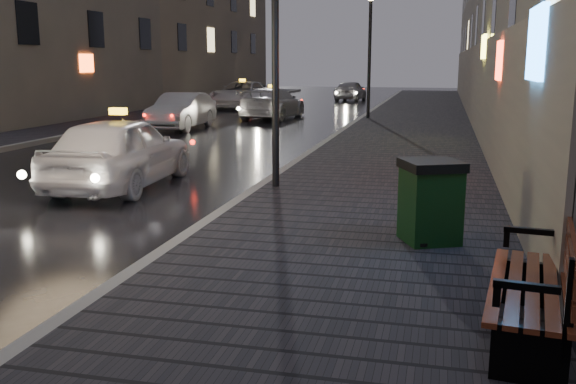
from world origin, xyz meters
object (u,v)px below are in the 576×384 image
object	(u,v)px
lamp_far	(370,40)
car_far	(351,91)
car_left_mid	(181,111)
taxi_mid	(272,103)
lamp_near	(275,12)
trash_bin	(430,201)
taxi_near	(120,151)
taxi_far	(243,95)
bench	(543,284)

from	to	relation	value
lamp_far	car_far	distance (m)	15.22
car_left_mid	car_far	world-z (taller)	car_left_mid
car_left_mid	taxi_mid	xyz separation A→B (m)	(2.24, 5.28, 0.01)
lamp_near	car_far	world-z (taller)	lamp_near
trash_bin	taxi_near	xyz separation A→B (m)	(-6.35, 3.24, 0.03)
taxi_near	taxi_far	bearing A→B (deg)	-82.11
lamp_near	lamp_far	bearing A→B (deg)	90.00
bench	taxi_near	distance (m)	9.69
lamp_near	taxi_far	world-z (taller)	lamp_near
taxi_mid	trash_bin	bearing A→B (deg)	114.51
taxi_mid	car_far	distance (m)	14.39
taxi_far	taxi_mid	bearing A→B (deg)	-55.59
bench	trash_bin	bearing A→B (deg)	115.98
lamp_far	taxi_far	distance (m)	10.81
bench	taxi_mid	world-z (taller)	taxi_mid
lamp_near	trash_bin	distance (m)	5.32
car_left_mid	bench	bearing A→B (deg)	-60.14
lamp_near	car_left_mid	size ratio (longest dim) A/B	1.26
trash_bin	car_far	distance (m)	34.57
bench	taxi_mid	xyz separation A→B (m)	(-8.51, 22.81, 0.03)
trash_bin	taxi_mid	distance (m)	21.13
lamp_near	trash_bin	size ratio (longest dim) A/B	4.68
car_far	car_left_mid	bearing A→B (deg)	83.25
lamp_far	taxi_mid	size ratio (longest dim) A/B	1.09
car_left_mid	trash_bin	bearing A→B (deg)	-57.78
trash_bin	car_far	xyz separation A→B (m)	(-5.90, 34.06, -0.05)
car_far	lamp_far	bearing A→B (deg)	105.26
trash_bin	car_left_mid	distance (m)	17.44
lamp_far	taxi_near	bearing A→B (deg)	-101.54
taxi_mid	taxi_far	distance (m)	7.34
trash_bin	taxi_far	world-z (taller)	taxi_far
taxi_mid	taxi_far	size ratio (longest dim) A/B	0.91
lamp_far	bench	distance (m)	22.96
taxi_far	car_far	world-z (taller)	taxi_far
taxi_near	car_far	bearing A→B (deg)	-94.24
trash_bin	taxi_near	world-z (taller)	taxi_near
taxi_mid	taxi_far	world-z (taller)	taxi_far
car_left_mid	lamp_far	bearing A→B (deg)	34.63
taxi_far	taxi_near	bearing A→B (deg)	-72.43
lamp_near	taxi_near	world-z (taller)	lamp_near
taxi_near	taxi_mid	xyz separation A→B (m)	(-1.13, 16.52, -0.05)
lamp_far	trash_bin	world-z (taller)	lamp_far
lamp_near	bench	xyz separation A→B (m)	(4.08, -6.42, -2.81)
bench	car_left_mid	distance (m)	20.56
bench	taxi_near	xyz separation A→B (m)	(-7.38, 6.29, 0.08)
lamp_near	taxi_mid	xyz separation A→B (m)	(-4.43, 16.39, -2.79)
car_left_mid	taxi_far	bearing A→B (deg)	94.27
trash_bin	car_far	world-z (taller)	car_far
trash_bin	car_left_mid	size ratio (longest dim) A/B	0.27
lamp_far	car_left_mid	world-z (taller)	lamp_far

